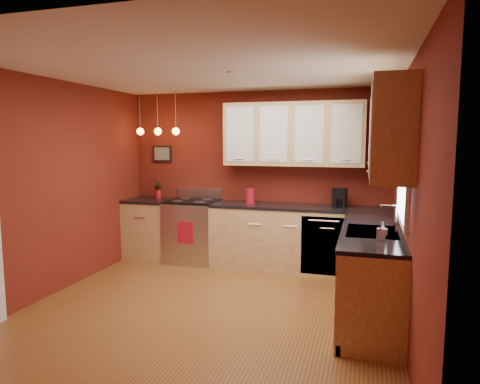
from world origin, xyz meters
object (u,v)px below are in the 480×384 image
(red_canister, at_px, (250,196))
(soap_pump, at_px, (382,232))
(sink, at_px, (372,234))
(gas_range, at_px, (193,230))
(coffee_maker, at_px, (340,198))

(red_canister, distance_m, soap_pump, 2.65)
(sink, bearing_deg, red_canister, 138.08)
(gas_range, relative_size, sink, 1.59)
(sink, xyz_separation_m, red_canister, (-1.71, 1.54, 0.13))
(red_canister, bearing_deg, coffee_maker, -0.28)
(gas_range, distance_m, red_canister, 1.07)
(gas_range, xyz_separation_m, red_canister, (0.91, 0.04, 0.57))
(gas_range, height_order, sink, sink)
(red_canister, distance_m, coffee_maker, 1.29)
(gas_range, height_order, soap_pump, soap_pump)
(red_canister, bearing_deg, soap_pump, -47.50)
(gas_range, height_order, coffee_maker, coffee_maker)
(gas_range, distance_m, soap_pump, 3.36)
(gas_range, relative_size, coffee_maker, 4.18)
(sink, relative_size, coffee_maker, 2.63)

